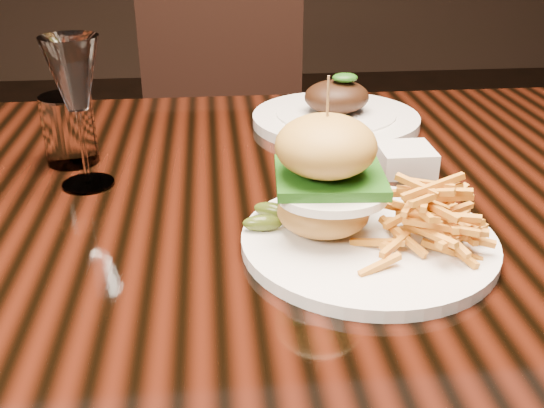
{
  "coord_description": "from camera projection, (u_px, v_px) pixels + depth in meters",
  "views": [
    {
      "loc": [
        -0.07,
        -0.81,
        1.12
      ],
      "look_at": [
        -0.01,
        -0.18,
        0.81
      ],
      "focal_mm": 42.0,
      "sensor_mm": 36.0,
      "label": 1
    }
  ],
  "objects": [
    {
      "name": "chair_far",
      "position": [
        225.0,
        125.0,
        1.78
      ],
      "size": [
        0.46,
        0.47,
        0.95
      ],
      "rotation": [
        0.0,
        0.0,
        -0.0
      ],
      "color": "black",
      "rests_on": "ground"
    },
    {
      "name": "ramekin",
      "position": [
        405.0,
        159.0,
        0.94
      ],
      "size": [
        0.09,
        0.09,
        0.04
      ],
      "primitive_type": "cube",
      "rotation": [
        0.0,
        0.0,
        -0.14
      ],
      "color": "white",
      "rests_on": "dining_table"
    },
    {
      "name": "water_tumbler",
      "position": [
        69.0,
        130.0,
        0.95
      ],
      "size": [
        0.08,
        0.08,
        0.1
      ],
      "primitive_type": "cylinder",
      "color": "white",
      "rests_on": "dining_table"
    },
    {
      "name": "wine_glass",
      "position": [
        74.0,
        78.0,
        0.83
      ],
      "size": [
        0.08,
        0.08,
        0.21
      ],
      "color": "white",
      "rests_on": "dining_table"
    },
    {
      "name": "side_saucer",
      "position": [
        432.0,
        230.0,
        0.77
      ],
      "size": [
        0.13,
        0.13,
        0.02
      ],
      "rotation": [
        0.0,
        0.0,
        0.13
      ],
      "color": "white",
      "rests_on": "dining_table"
    },
    {
      "name": "burger_plate",
      "position": [
        368.0,
        206.0,
        0.72
      ],
      "size": [
        0.3,
        0.3,
        0.2
      ],
      "rotation": [
        0.0,
        0.0,
        -0.28
      ],
      "color": "white",
      "rests_on": "dining_table"
    },
    {
      "name": "dining_table",
      "position": [
        268.0,
        234.0,
        0.93
      ],
      "size": [
        1.6,
        0.9,
        0.75
      ],
      "color": "black",
      "rests_on": "ground"
    },
    {
      "name": "far_dish",
      "position": [
        336.0,
        114.0,
        1.13
      ],
      "size": [
        0.3,
        0.3,
        0.09
      ],
      "rotation": [
        0.0,
        0.0,
        0.27
      ],
      "color": "white",
      "rests_on": "dining_table"
    }
  ]
}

